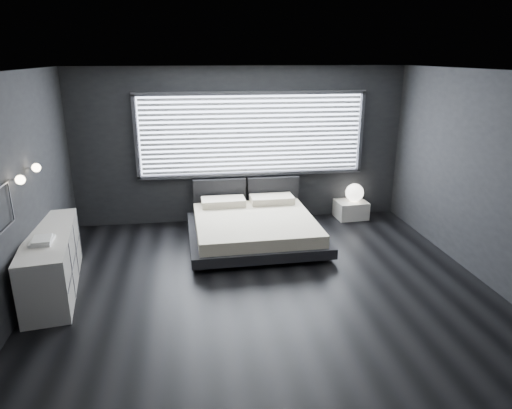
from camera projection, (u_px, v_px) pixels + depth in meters
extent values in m
plane|color=black|center=(265.00, 288.00, 6.13)|extent=(6.00, 6.00, 0.00)
plane|color=white|center=(267.00, 71.00, 5.25)|extent=(6.00, 6.00, 0.00)
cube|color=black|center=(241.00, 146.00, 8.27)|extent=(6.00, 0.04, 2.80)
cube|color=black|center=(332.00, 298.00, 3.10)|extent=(6.00, 0.04, 2.80)
cube|color=black|center=(11.00, 198.00, 5.28)|extent=(0.04, 5.50, 2.80)
cube|color=black|center=(487.00, 179.00, 6.10)|extent=(0.04, 5.50, 2.80)
cube|color=white|center=(252.00, 134.00, 8.22)|extent=(4.00, 0.02, 1.38)
cube|color=#47474C|center=(136.00, 138.00, 7.91)|extent=(0.06, 0.08, 1.48)
cube|color=#47474C|center=(361.00, 132.00, 8.47)|extent=(0.06, 0.08, 1.48)
cube|color=#47474C|center=(252.00, 93.00, 7.96)|extent=(4.14, 0.08, 0.06)
cube|color=#47474C|center=(252.00, 174.00, 8.42)|extent=(4.14, 0.08, 0.06)
cube|color=silver|center=(252.00, 135.00, 8.16)|extent=(3.94, 0.03, 1.32)
cube|color=black|center=(220.00, 192.00, 8.37)|extent=(0.96, 0.16, 0.52)
cube|color=black|center=(273.00, 190.00, 8.51)|extent=(0.96, 0.16, 0.52)
cylinder|color=silver|center=(14.00, 180.00, 5.27)|extent=(0.10, 0.02, 0.02)
sphere|color=#FFE5B7|center=(20.00, 180.00, 5.28)|extent=(0.11, 0.11, 0.11)
cylinder|color=silver|center=(30.00, 168.00, 5.83)|extent=(0.10, 0.02, 0.02)
sphere|color=#FFE5B7|center=(36.00, 168.00, 5.84)|extent=(0.11, 0.11, 0.11)
cube|color=#47474C|center=(0.00, 188.00, 4.93)|extent=(0.01, 0.46, 0.02)
cube|color=#47474C|center=(7.00, 227.00, 5.08)|extent=(0.01, 0.46, 0.02)
cube|color=#47474C|center=(11.00, 201.00, 5.22)|extent=(0.01, 0.02, 0.46)
cube|color=black|center=(202.00, 266.00, 6.66)|extent=(0.12, 0.12, 0.08)
cube|color=black|center=(324.00, 257.00, 6.95)|extent=(0.12, 0.12, 0.08)
cube|color=black|center=(196.00, 226.00, 8.21)|extent=(0.12, 0.12, 0.08)
cube|color=black|center=(297.00, 220.00, 8.51)|extent=(0.12, 0.12, 0.08)
cube|color=black|center=(255.00, 234.00, 7.55)|extent=(2.20, 2.11, 0.16)
cube|color=beige|center=(255.00, 224.00, 7.49)|extent=(1.97, 1.97, 0.20)
cube|color=beige|center=(223.00, 202.00, 8.09)|extent=(0.77, 0.43, 0.13)
cube|color=beige|center=(272.00, 199.00, 8.23)|extent=(0.77, 0.43, 0.13)
cube|color=silver|center=(351.00, 209.00, 8.71)|extent=(0.60, 0.51, 0.33)
sphere|color=white|center=(355.00, 193.00, 8.61)|extent=(0.34, 0.34, 0.34)
cube|color=silver|center=(52.00, 261.00, 5.99)|extent=(0.82, 2.03, 0.79)
cube|color=#47474C|center=(75.00, 259.00, 6.07)|extent=(0.29, 1.93, 0.77)
cube|color=silver|center=(42.00, 241.00, 5.58)|extent=(0.26, 0.34, 0.04)
cube|color=silver|center=(42.00, 239.00, 5.55)|extent=(0.25, 0.32, 0.03)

